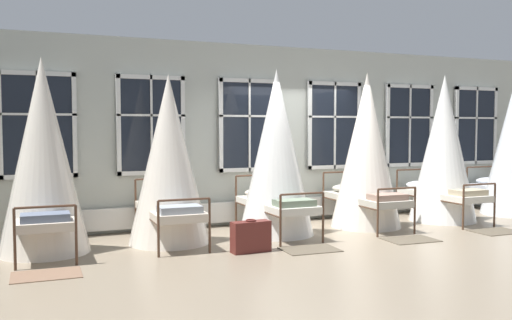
{
  "coord_description": "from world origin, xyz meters",
  "views": [
    {
      "loc": [
        -4.67,
        -8.04,
        1.76
      ],
      "look_at": [
        -1.19,
        0.24,
        1.23
      ],
      "focal_mm": 38.95,
      "sensor_mm": 36.0,
      "label": 1
    }
  ],
  "objects_px": {
    "cot_fourth": "(366,152)",
    "cot_fifth": "(443,150)",
    "cot_third": "(276,155)",
    "suitcase_dark": "(251,237)",
    "cot_second": "(169,161)",
    "cot_first": "(43,158)"
  },
  "relations": [
    {
      "from": "cot_third",
      "to": "cot_fourth",
      "type": "height_order",
      "value": "cot_fourth"
    },
    {
      "from": "cot_second",
      "to": "cot_fifth",
      "type": "bearing_deg",
      "value": -89.07
    },
    {
      "from": "cot_fourth",
      "to": "cot_second",
      "type": "bearing_deg",
      "value": 91.31
    },
    {
      "from": "cot_third",
      "to": "suitcase_dark",
      "type": "bearing_deg",
      "value": 139.75
    },
    {
      "from": "cot_first",
      "to": "cot_fourth",
      "type": "height_order",
      "value": "cot_first"
    },
    {
      "from": "cot_fifth",
      "to": "suitcase_dark",
      "type": "relative_size",
      "value": 4.82
    },
    {
      "from": "cot_fourth",
      "to": "cot_fifth",
      "type": "relative_size",
      "value": 0.99
    },
    {
      "from": "cot_second",
      "to": "cot_fifth",
      "type": "xyz_separation_m",
      "value": [
        5.26,
        -0.01,
        0.09
      ]
    },
    {
      "from": "cot_first",
      "to": "cot_fourth",
      "type": "xyz_separation_m",
      "value": [
        5.35,
        0.01,
        -0.01
      ]
    },
    {
      "from": "cot_first",
      "to": "cot_fifth",
      "type": "distance_m",
      "value": 7.05
    },
    {
      "from": "suitcase_dark",
      "to": "cot_fifth",
      "type": "bearing_deg",
      "value": 10.66
    },
    {
      "from": "cot_fourth",
      "to": "cot_fifth",
      "type": "distance_m",
      "value": 1.7
    },
    {
      "from": "cot_fifth",
      "to": "cot_first",
      "type": "bearing_deg",
      "value": 89.15
    },
    {
      "from": "cot_third",
      "to": "suitcase_dark",
      "type": "xyz_separation_m",
      "value": [
        -0.89,
        -1.07,
        -1.09
      ]
    },
    {
      "from": "cot_second",
      "to": "suitcase_dark",
      "type": "xyz_separation_m",
      "value": [
        0.9,
        -1.09,
        -1.02
      ]
    },
    {
      "from": "cot_second",
      "to": "cot_third",
      "type": "height_order",
      "value": "cot_third"
    },
    {
      "from": "cot_second",
      "to": "suitcase_dark",
      "type": "relative_size",
      "value": 4.5
    },
    {
      "from": "suitcase_dark",
      "to": "cot_first",
      "type": "bearing_deg",
      "value": 154.47
    },
    {
      "from": "cot_second",
      "to": "suitcase_dark",
      "type": "bearing_deg",
      "value": -139.61
    },
    {
      "from": "cot_first",
      "to": "cot_fourth",
      "type": "distance_m",
      "value": 5.35
    },
    {
      "from": "cot_third",
      "to": "cot_fourth",
      "type": "xyz_separation_m",
      "value": [
        1.77,
        0.04,
        0.01
      ]
    },
    {
      "from": "suitcase_dark",
      "to": "cot_second",
      "type": "bearing_deg",
      "value": 126.08
    }
  ]
}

